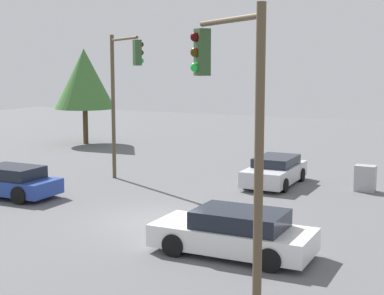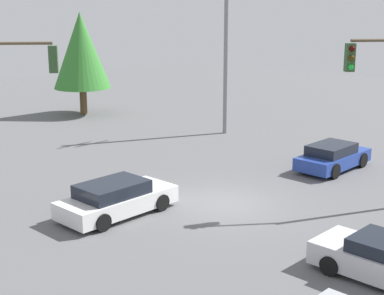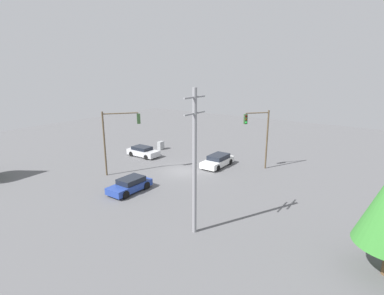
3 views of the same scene
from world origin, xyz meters
TOP-DOWN VIEW (x-y plane):
  - ground_plane at (0.00, 0.00)m, footprint 80.00×80.00m
  - sedan_blue at (7.32, -0.60)m, footprint 4.21×1.94m
  - sedan_white at (-3.78, 2.18)m, footprint 4.65×2.06m
  - traffic_signal_main at (-5.40, 6.33)m, footprint 2.33×2.06m
  - utility_pole_tall at (9.73, 8.27)m, footprint 2.20×0.28m
  - tree_far at (7.33, 19.40)m, footprint 3.95×3.95m

SIDE VIEW (x-z plane):
  - ground_plane at x=0.00m, z-range 0.00..0.00m
  - sedan_blue at x=7.32m, z-range -0.01..1.27m
  - sedan_white at x=-3.78m, z-range -0.02..1.31m
  - traffic_signal_main at x=-5.40m, z-range 1.14..7.75m
  - tree_far at x=7.33m, z-range 0.93..8.06m
  - utility_pole_tall at x=9.73m, z-range 0.29..10.13m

